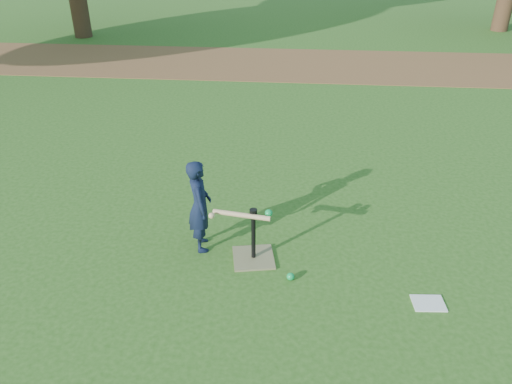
{
  "coord_description": "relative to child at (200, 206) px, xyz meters",
  "views": [
    {
      "loc": [
        0.42,
        -4.56,
        3.25
      ],
      "look_at": [
        0.0,
        0.02,
        0.65
      ],
      "focal_mm": 35.0,
      "sensor_mm": 36.0,
      "label": 1
    }
  ],
  "objects": [
    {
      "name": "swing_action",
      "position": [
        0.49,
        -0.19,
        0.03
      ],
      "size": [
        0.65,
        0.16,
        0.08
      ],
      "color": "tan",
      "rests_on": "ground"
    },
    {
      "name": "clipboard",
      "position": [
        2.31,
        -0.73,
        -0.52
      ],
      "size": [
        0.31,
        0.25,
        0.01
      ],
      "primitive_type": "cube",
      "rotation": [
        0.0,
        0.0,
        0.07
      ],
      "color": "white",
      "rests_on": "ground"
    },
    {
      "name": "ground",
      "position": [
        0.59,
        0.11,
        -0.52
      ],
      "size": [
        80.0,
        80.0,
        0.0
      ],
      "primitive_type": "plane",
      "color": "#285116",
      "rests_on": "ground"
    },
    {
      "name": "batting_tee",
      "position": [
        0.59,
        -0.17,
        -0.41
      ],
      "size": [
        0.5,
        0.5,
        0.61
      ],
      "color": "olive",
      "rests_on": "ground"
    },
    {
      "name": "dirt_strip",
      "position": [
        0.59,
        7.61,
        -0.52
      ],
      "size": [
        24.0,
        3.0,
        0.01
      ],
      "primitive_type": "cube",
      "color": "brown",
      "rests_on": "ground"
    },
    {
      "name": "child",
      "position": [
        0.0,
        0.0,
        0.0
      ],
      "size": [
        0.35,
        0.44,
        1.05
      ],
      "primitive_type": "imported",
      "rotation": [
        0.0,
        0.0,
        1.85
      ],
      "color": "black",
      "rests_on": "ground"
    },
    {
      "name": "wiffle_ball_ground",
      "position": [
        0.99,
        -0.49,
        -0.48
      ],
      "size": [
        0.08,
        0.08,
        0.08
      ],
      "primitive_type": "sphere",
      "color": "#0D9745",
      "rests_on": "ground"
    }
  ]
}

